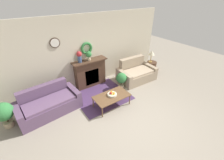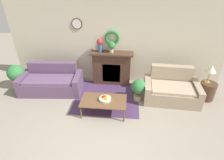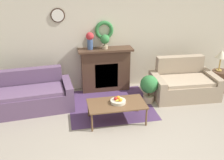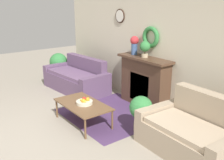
{
  "view_description": "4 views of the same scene",
  "coord_description": "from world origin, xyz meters",
  "px_view_note": "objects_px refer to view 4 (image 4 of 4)",
  "views": [
    {
      "loc": [
        -2.37,
        -2.18,
        3.34
      ],
      "look_at": [
        0.18,
        1.48,
        0.67
      ],
      "focal_mm": 24.0,
      "sensor_mm": 36.0,
      "label": 1
    },
    {
      "loc": [
        0.43,
        -2.5,
        3.11
      ],
      "look_at": [
        0.01,
        1.57,
        0.69
      ],
      "focal_mm": 28.0,
      "sensor_mm": 36.0,
      "label": 2
    },
    {
      "loc": [
        -1.15,
        -3.51,
        2.89
      ],
      "look_at": [
        -0.18,
        1.36,
        0.77
      ],
      "focal_mm": 42.0,
      "sensor_mm": 36.0,
      "label": 3
    },
    {
      "loc": [
        3.83,
        -1.31,
        2.29
      ],
      "look_at": [
        -0.13,
        1.71,
        0.75
      ],
      "focal_mm": 42.0,
      "sensor_mm": 36.0,
      "label": 4
    }
  ],
  "objects_px": {
    "vase_on_mantel_left": "(134,44)",
    "potted_plant_floor_by_couch": "(59,63)",
    "fireplace": "(144,81)",
    "couch_left": "(77,79)",
    "potted_plant_on_mantel": "(145,47)",
    "coffee_table": "(83,105)",
    "loveseat_right": "(192,133)",
    "fruit_bowl": "(84,102)",
    "potted_plant_floor_by_loveseat": "(141,110)"
  },
  "relations": [
    {
      "from": "vase_on_mantel_left",
      "to": "potted_plant_floor_by_couch",
      "type": "distance_m",
      "value": 2.8
    },
    {
      "from": "fireplace",
      "to": "vase_on_mantel_left",
      "type": "relative_size",
      "value": 3.25
    },
    {
      "from": "couch_left",
      "to": "potted_plant_on_mantel",
      "type": "height_order",
      "value": "potted_plant_on_mantel"
    },
    {
      "from": "fireplace",
      "to": "coffee_table",
      "type": "relative_size",
      "value": 1.15
    },
    {
      "from": "coffee_table",
      "to": "potted_plant_on_mantel",
      "type": "height_order",
      "value": "potted_plant_on_mantel"
    },
    {
      "from": "couch_left",
      "to": "loveseat_right",
      "type": "bearing_deg",
      "value": -5.72
    },
    {
      "from": "loveseat_right",
      "to": "fruit_bowl",
      "type": "height_order",
      "value": "loveseat_right"
    },
    {
      "from": "coffee_table",
      "to": "potted_plant_floor_by_loveseat",
      "type": "bearing_deg",
      "value": 35.72
    },
    {
      "from": "fruit_bowl",
      "to": "potted_plant_floor_by_couch",
      "type": "xyz_separation_m",
      "value": [
        -2.94,
        0.92,
        0.05
      ]
    },
    {
      "from": "fruit_bowl",
      "to": "potted_plant_floor_by_loveseat",
      "type": "xyz_separation_m",
      "value": [
        0.87,
        0.63,
        -0.03
      ]
    },
    {
      "from": "potted_plant_on_mantel",
      "to": "potted_plant_floor_by_loveseat",
      "type": "height_order",
      "value": "potted_plant_on_mantel"
    },
    {
      "from": "couch_left",
      "to": "potted_plant_on_mantel",
      "type": "bearing_deg",
      "value": 14.88
    },
    {
      "from": "loveseat_right",
      "to": "potted_plant_floor_by_loveseat",
      "type": "bearing_deg",
      "value": -166.09
    },
    {
      "from": "fireplace",
      "to": "loveseat_right",
      "type": "height_order",
      "value": "fireplace"
    },
    {
      "from": "fireplace",
      "to": "potted_plant_floor_by_couch",
      "type": "distance_m",
      "value": 3.02
    },
    {
      "from": "potted_plant_on_mantel",
      "to": "fruit_bowl",
      "type": "bearing_deg",
      "value": -90.16
    },
    {
      "from": "couch_left",
      "to": "coffee_table",
      "type": "relative_size",
      "value": 1.65
    },
    {
      "from": "fireplace",
      "to": "potted_plant_floor_by_couch",
      "type": "bearing_deg",
      "value": -168.24
    },
    {
      "from": "potted_plant_floor_by_couch",
      "to": "potted_plant_floor_by_loveseat",
      "type": "relative_size",
      "value": 1.18
    },
    {
      "from": "fireplace",
      "to": "coffee_table",
      "type": "distance_m",
      "value": 1.57
    },
    {
      "from": "coffee_table",
      "to": "fruit_bowl",
      "type": "distance_m",
      "value": 0.08
    },
    {
      "from": "fireplace",
      "to": "couch_left",
      "type": "distance_m",
      "value": 1.95
    },
    {
      "from": "potted_plant_floor_by_couch",
      "to": "potted_plant_on_mantel",
      "type": "bearing_deg",
      "value": 11.52
    },
    {
      "from": "coffee_table",
      "to": "potted_plant_floor_by_loveseat",
      "type": "relative_size",
      "value": 1.74
    },
    {
      "from": "loveseat_right",
      "to": "potted_plant_floor_by_loveseat",
      "type": "relative_size",
      "value": 2.35
    },
    {
      "from": "coffee_table",
      "to": "fruit_bowl",
      "type": "bearing_deg",
      "value": 27.39
    },
    {
      "from": "fireplace",
      "to": "couch_left",
      "type": "xyz_separation_m",
      "value": [
        -1.82,
        -0.67,
        -0.26
      ]
    },
    {
      "from": "couch_left",
      "to": "potted_plant_on_mantel",
      "type": "xyz_separation_m",
      "value": [
        1.81,
        0.65,
        1.01
      ]
    },
    {
      "from": "coffee_table",
      "to": "potted_plant_floor_by_couch",
      "type": "bearing_deg",
      "value": 162.08
    },
    {
      "from": "loveseat_right",
      "to": "potted_plant_floor_by_loveseat",
      "type": "distance_m",
      "value": 0.97
    },
    {
      "from": "fruit_bowl",
      "to": "potted_plant_floor_by_loveseat",
      "type": "height_order",
      "value": "potted_plant_floor_by_loveseat"
    },
    {
      "from": "fruit_bowl",
      "to": "vase_on_mantel_left",
      "type": "relative_size",
      "value": 0.75
    },
    {
      "from": "potted_plant_floor_by_couch",
      "to": "potted_plant_floor_by_loveseat",
      "type": "xyz_separation_m",
      "value": [
        3.81,
        -0.29,
        -0.08
      ]
    },
    {
      "from": "fireplace",
      "to": "couch_left",
      "type": "bearing_deg",
      "value": -159.89
    },
    {
      "from": "potted_plant_on_mantel",
      "to": "vase_on_mantel_left",
      "type": "bearing_deg",
      "value": 176.8
    },
    {
      "from": "vase_on_mantel_left",
      "to": "potted_plant_on_mantel",
      "type": "distance_m",
      "value": 0.36
    },
    {
      "from": "loveseat_right",
      "to": "potted_plant_on_mantel",
      "type": "distance_m",
      "value": 2.19
    },
    {
      "from": "vase_on_mantel_left",
      "to": "potted_plant_floor_by_couch",
      "type": "bearing_deg",
      "value": -166.52
    },
    {
      "from": "vase_on_mantel_left",
      "to": "potted_plant_floor_by_loveseat",
      "type": "relative_size",
      "value": 0.62
    },
    {
      "from": "couch_left",
      "to": "potted_plant_floor_by_loveseat",
      "type": "bearing_deg",
      "value": -10.09
    },
    {
      "from": "potted_plant_floor_by_loveseat",
      "to": "fruit_bowl",
      "type": "bearing_deg",
      "value": -143.98
    },
    {
      "from": "couch_left",
      "to": "vase_on_mantel_left",
      "type": "relative_size",
      "value": 4.63
    },
    {
      "from": "potted_plant_floor_by_couch",
      "to": "potted_plant_floor_by_loveseat",
      "type": "distance_m",
      "value": 3.82
    },
    {
      "from": "couch_left",
      "to": "potted_plant_floor_by_couch",
      "type": "height_order",
      "value": "couch_left"
    },
    {
      "from": "coffee_table",
      "to": "fruit_bowl",
      "type": "height_order",
      "value": "fruit_bowl"
    },
    {
      "from": "coffee_table",
      "to": "potted_plant_on_mantel",
      "type": "distance_m",
      "value": 1.81
    },
    {
      "from": "vase_on_mantel_left",
      "to": "coffee_table",
      "type": "bearing_deg",
      "value": -78.46
    },
    {
      "from": "potted_plant_floor_by_loveseat",
      "to": "loveseat_right",
      "type": "bearing_deg",
      "value": 11.42
    },
    {
      "from": "fireplace",
      "to": "loveseat_right",
      "type": "xyz_separation_m",
      "value": [
        1.8,
        -0.72,
        -0.25
      ]
    },
    {
      "from": "coffee_table",
      "to": "potted_plant_floor_by_couch",
      "type": "relative_size",
      "value": 1.47
    }
  ]
}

